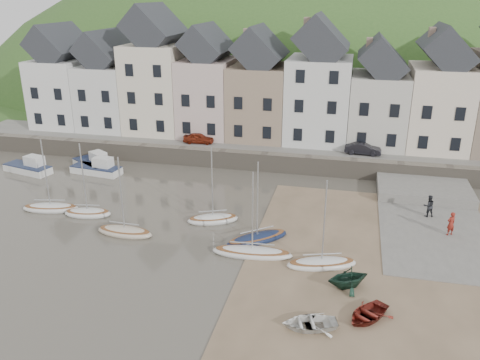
% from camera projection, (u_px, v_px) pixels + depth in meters
% --- Properties ---
extents(ground, '(160.00, 160.00, 0.00)m').
position_uv_depth(ground, '(221.00, 249.00, 34.61)').
color(ground, '#4B463B').
rests_on(ground, ground).
extents(quay_land, '(90.00, 30.00, 1.50)m').
position_uv_depth(quay_land, '(286.00, 126.00, 63.46)').
color(quay_land, '#365B24').
rests_on(quay_land, ground).
extents(quay_street, '(70.00, 7.00, 0.10)m').
position_uv_depth(quay_street, '(271.00, 146.00, 52.71)').
color(quay_street, slate).
rests_on(quay_street, quay_land).
extents(seawall, '(70.00, 1.20, 1.80)m').
position_uv_depth(seawall, '(265.00, 162.00, 49.76)').
color(seawall, slate).
rests_on(seawall, ground).
extents(beach, '(18.00, 26.00, 0.06)m').
position_uv_depth(beach, '(382.00, 268.00, 32.27)').
color(beach, brown).
rests_on(beach, ground).
extents(slipway, '(8.00, 18.00, 0.12)m').
position_uv_depth(slipway, '(431.00, 222.00, 38.69)').
color(slipway, slate).
rests_on(slipway, ground).
extents(hillside, '(134.40, 84.00, 84.00)m').
position_uv_depth(hillside, '(278.00, 182.00, 96.68)').
color(hillside, '#365B24').
rests_on(hillside, ground).
extents(townhouse_terrace, '(61.05, 8.00, 13.93)m').
position_uv_depth(townhouse_terrace, '(293.00, 87.00, 53.46)').
color(townhouse_terrace, silver).
rests_on(townhouse_terrace, quay_land).
extents(sailboat_0, '(4.88, 2.40, 6.32)m').
position_uv_depth(sailboat_0, '(51.00, 208.00, 40.69)').
color(sailboat_0, silver).
rests_on(sailboat_0, ground).
extents(sailboat_1, '(3.98, 2.10, 6.32)m').
position_uv_depth(sailboat_1, '(88.00, 213.00, 39.74)').
color(sailboat_1, silver).
rests_on(sailboat_1, ground).
extents(sailboat_2, '(4.41, 1.63, 6.32)m').
position_uv_depth(sailboat_2, '(125.00, 231.00, 36.63)').
color(sailboat_2, beige).
rests_on(sailboat_2, ground).
extents(sailboat_3, '(4.28, 2.93, 6.32)m').
position_uv_depth(sailboat_3, '(213.00, 219.00, 38.67)').
color(sailboat_3, silver).
rests_on(sailboat_3, ground).
extents(sailboat_4, '(5.66, 1.90, 6.32)m').
position_uv_depth(sailboat_4, '(252.00, 252.00, 33.71)').
color(sailboat_4, silver).
rests_on(sailboat_4, ground).
extents(sailboat_5, '(4.75, 4.30, 6.32)m').
position_uv_depth(sailboat_5, '(257.00, 238.00, 35.63)').
color(sailboat_5, '#142040').
rests_on(sailboat_5, ground).
extents(sailboat_6, '(4.89, 2.89, 6.32)m').
position_uv_depth(sailboat_6, '(322.00, 263.00, 32.34)').
color(sailboat_6, silver).
rests_on(sailboat_6, ground).
extents(motorboat_0, '(5.01, 4.00, 1.70)m').
position_uv_depth(motorboat_0, '(93.00, 163.00, 50.37)').
color(motorboat_0, silver).
rests_on(motorboat_0, ground).
extents(motorboat_1, '(5.43, 2.91, 1.70)m').
position_uv_depth(motorboat_1, '(29.00, 167.00, 49.25)').
color(motorboat_1, silver).
rests_on(motorboat_1, ground).
extents(motorboat_2, '(5.30, 2.38, 1.70)m').
position_uv_depth(motorboat_2, '(98.00, 168.00, 48.90)').
color(motorboat_2, silver).
rests_on(motorboat_2, ground).
extents(rowboat_white, '(3.45, 2.87, 0.62)m').
position_uv_depth(rowboat_white, '(309.00, 323.00, 26.35)').
color(rowboat_white, white).
rests_on(rowboat_white, beach).
extents(rowboat_green, '(3.44, 3.31, 1.40)m').
position_uv_depth(rowboat_green, '(348.00, 277.00, 29.86)').
color(rowboat_green, '#163326').
rests_on(rowboat_green, beach).
extents(rowboat_red, '(3.42, 3.61, 0.61)m').
position_uv_depth(rowboat_red, '(368.00, 314.00, 27.08)').
color(rowboat_red, maroon).
rests_on(rowboat_red, beach).
extents(person_red, '(0.80, 0.72, 1.83)m').
position_uv_depth(person_red, '(451.00, 224.00, 36.12)').
color(person_red, maroon).
rests_on(person_red, slipway).
extents(person_dark, '(1.03, 0.89, 1.81)m').
position_uv_depth(person_dark, '(429.00, 206.00, 39.15)').
color(person_dark, '#212327').
rests_on(person_dark, slipway).
extents(car_left, '(3.37, 1.54, 1.12)m').
position_uv_depth(car_left, '(199.00, 138.00, 53.23)').
color(car_left, maroon).
rests_on(car_left, quay_street).
extents(car_right, '(3.65, 1.45, 1.18)m').
position_uv_depth(car_right, '(363.00, 149.00, 49.54)').
color(car_right, black).
rests_on(car_right, quay_street).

